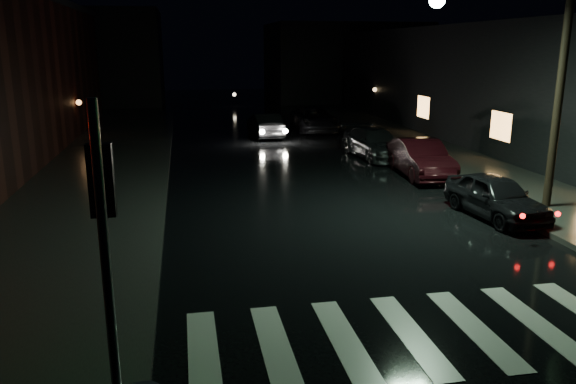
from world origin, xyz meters
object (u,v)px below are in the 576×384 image
parked_car_a (496,196)px  parked_car_c (375,143)px  parked_car_d (315,119)px  oncoming_car (265,125)px  parked_car_b (421,158)px

parked_car_a → parked_car_c: 9.53m
parked_car_d → oncoming_car: size_ratio=1.26×
parked_car_a → parked_car_d: 18.14m
parked_car_b → oncoming_car: bearing=116.5°
parked_car_b → parked_car_d: (-1.22, 12.60, -0.00)m
parked_car_d → parked_car_a: bearing=-84.3°
parked_car_b → oncoming_car: 11.74m
parked_car_d → oncoming_car: (-3.26, -1.76, -0.04)m
parked_car_d → parked_car_c: bearing=-82.8°
parked_car_a → parked_car_b: parked_car_b is taller
parked_car_d → parked_car_b: bearing=-82.5°
parked_car_b → parked_car_d: bearing=99.6°
oncoming_car → parked_car_a: bearing=102.3°
parked_car_d → oncoming_car: bearing=-149.7°
parked_car_a → oncoming_car: bearing=100.1°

